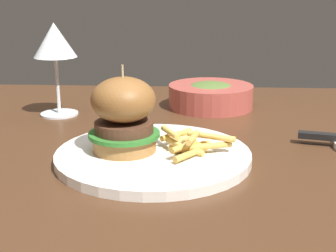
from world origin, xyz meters
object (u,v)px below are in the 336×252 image
object	(u,v)px
burger_sandwich	(124,114)
soup_bowl	(211,95)
main_plate	(153,156)
wine_glass	(55,44)

from	to	relation	value
burger_sandwich	soup_bowl	bearing A→B (deg)	67.21
main_plate	wine_glass	size ratio (longest dim) A/B	1.58
main_plate	soup_bowl	bearing A→B (deg)	73.94
main_plate	soup_bowl	size ratio (longest dim) A/B	1.61
burger_sandwich	wine_glass	distance (m)	0.31
wine_glass	soup_bowl	bearing A→B (deg)	14.52
wine_glass	soup_bowl	distance (m)	0.33
main_plate	wine_glass	xyz separation A→B (m)	(-0.21, 0.25, 0.13)
burger_sandwich	main_plate	bearing A→B (deg)	-1.89
burger_sandwich	wine_glass	bearing A→B (deg)	124.43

